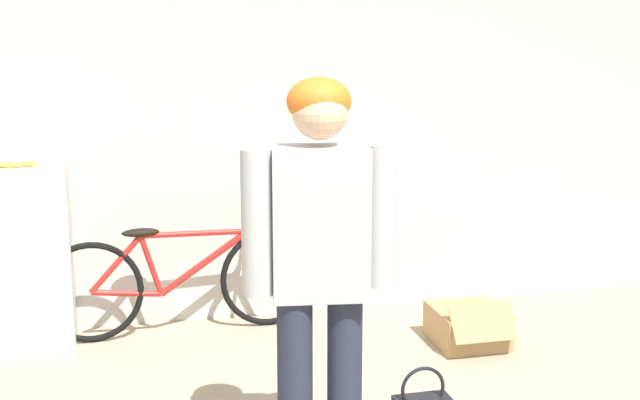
# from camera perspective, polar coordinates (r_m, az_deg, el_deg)

# --- Properties ---
(wall_back) EXTENTS (8.00, 0.07, 2.60)m
(wall_back) POSITION_cam_1_polar(r_m,az_deg,el_deg) (5.52, -4.58, 5.60)
(wall_back) COLOR silver
(wall_back) RESTS_ON ground_plane
(person) EXTENTS (0.62, 0.26, 1.67)m
(person) POSITION_cam_1_polar(r_m,az_deg,el_deg) (3.49, -0.01, -3.31)
(person) COLOR #23283D
(person) RESTS_ON ground_plane
(bicycle) EXTENTS (1.67, 0.46, 0.68)m
(bicycle) POSITION_cam_1_polar(r_m,az_deg,el_deg) (5.41, -8.83, -5.09)
(bicycle) COLOR black
(bicycle) RESTS_ON ground_plane
(banana) EXTENTS (0.29, 0.08, 0.04)m
(banana) POSITION_cam_1_polar(r_m,az_deg,el_deg) (5.31, -19.14, 2.16)
(banana) COLOR #EAD64C
(banana) RESTS_ON side_shelf
(cardboard_box) EXTENTS (0.39, 0.50, 0.30)m
(cardboard_box) POSITION_cam_1_polar(r_m,az_deg,el_deg) (5.33, 9.42, -7.95)
(cardboard_box) COLOR tan
(cardboard_box) RESTS_ON ground_plane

